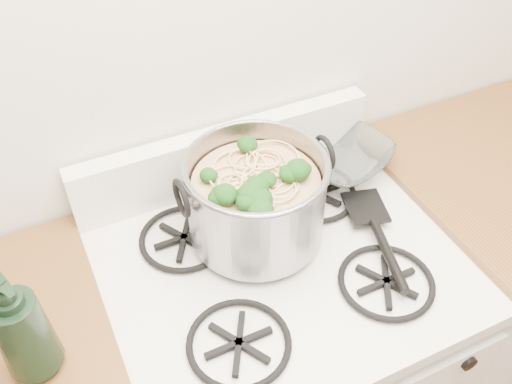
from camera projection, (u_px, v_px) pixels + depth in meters
name	position (u px, v px, depth m)	size (l,w,h in m)	color
gas_range	(277.00, 372.00, 1.56)	(0.76, 0.66, 0.92)	white
stock_pot	(256.00, 200.00, 1.22)	(0.34, 0.31, 0.21)	gray
spatula	(366.00, 205.00, 1.33)	(0.29, 0.31, 0.02)	black
glass_bowl	(336.00, 161.00, 1.44)	(0.10, 0.10, 0.03)	white
bottle	(20.00, 325.00, 0.96)	(0.10, 0.10, 0.26)	black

